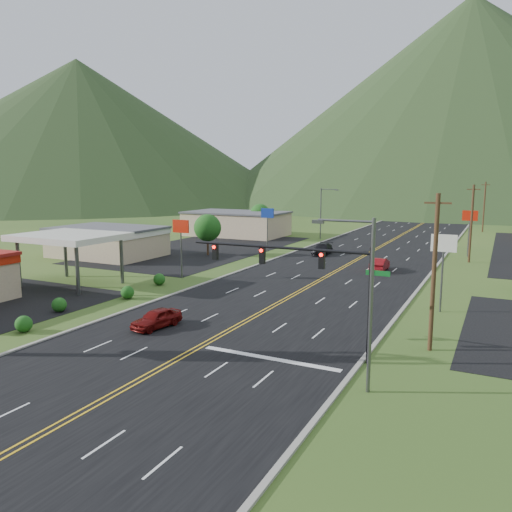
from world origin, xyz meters
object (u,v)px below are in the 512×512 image
at_px(streetlight_east, 365,293).
at_px(gas_canopy, 70,238).
at_px(car_dark_mid, 322,249).
at_px(streetlight_west, 322,210).
at_px(car_red_far, 380,265).
at_px(traffic_signal, 306,270).
at_px(car_red_near, 156,319).

xyz_separation_m(streetlight_east, gas_canopy, (-33.18, 12.00, -0.31)).
bearing_deg(car_dark_mid, streetlight_west, 104.87).
relative_size(streetlight_west, gas_canopy, 0.90).
distance_m(streetlight_west, car_dark_mid, 18.86).
bearing_deg(car_red_far, gas_canopy, 37.76).
height_order(streetlight_east, car_dark_mid, streetlight_east).
distance_m(traffic_signal, car_red_near, 12.47).
height_order(gas_canopy, car_red_near, gas_canopy).
relative_size(gas_canopy, car_red_near, 2.44).
distance_m(car_red_near, car_dark_mid, 38.70).
bearing_deg(streetlight_east, streetlight_west, 110.86).
distance_m(streetlight_west, car_red_far, 31.02).
height_order(car_red_near, car_dark_mid, car_dark_mid).
distance_m(streetlight_east, car_dark_mid, 46.10).
height_order(streetlight_west, car_dark_mid, streetlight_west).
distance_m(traffic_signal, car_dark_mid, 40.81).
bearing_deg(streetlight_east, car_dark_mid, 111.54).
relative_size(streetlight_east, car_dark_mid, 1.71).
bearing_deg(car_dark_mid, gas_canopy, -122.31).
height_order(traffic_signal, gas_canopy, traffic_signal).
height_order(traffic_signal, car_red_near, traffic_signal).
height_order(streetlight_west, gas_canopy, streetlight_west).
distance_m(gas_canopy, car_red_far, 34.58).
height_order(traffic_signal, streetlight_east, streetlight_east).
bearing_deg(streetlight_west, car_red_far, -58.29).
relative_size(car_red_near, car_red_far, 0.90).
height_order(streetlight_west, car_red_near, streetlight_west).
bearing_deg(gas_canopy, streetlight_west, 77.87).
distance_m(streetlight_east, gas_canopy, 35.28).
height_order(streetlight_east, car_red_far, streetlight_east).
relative_size(traffic_signal, car_dark_mid, 2.48).
bearing_deg(traffic_signal, car_dark_mid, 107.43).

